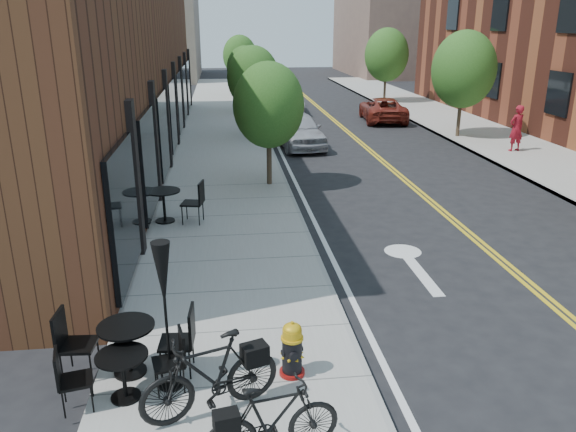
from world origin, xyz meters
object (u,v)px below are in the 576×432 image
pedestrian (516,128)px  fire_hydrant (292,350)px  bistro_set_c (164,201)px  parked_car_far (383,109)px  patio_umbrella (163,285)px  parked_car_b (282,118)px  bicycle_right (273,421)px  bistro_set_b (127,342)px  parked_car_c (284,100)px  bistro_set_a (123,370)px  bicycle_left (210,375)px  parked_car_a (298,130)px

pedestrian → fire_hydrant: bearing=36.8°
bistro_set_c → parked_car_far: parked_car_far is taller
patio_umbrella → pedestrian: bearing=48.5°
bistro_set_c → parked_car_b: bearing=83.1°
bicycle_right → bistro_set_c: bistro_set_c is taller
parked_car_b → bicycle_right: bearing=-102.6°
bistro_set_b → parked_car_far: 24.25m
bistro_set_c → parked_car_c: bearing=86.8°
fire_hydrant → pedestrian: bearing=32.1°
parked_car_c → bistro_set_a: bearing=-99.3°
bicycle_left → bistro_set_a: size_ratio=1.13×
bicycle_left → parked_car_a: 17.43m
patio_umbrella → parked_car_far: patio_umbrella is taller
bicycle_left → bistro_set_b: 1.59m
pedestrian → bistro_set_b: bearing=30.6°
fire_hydrant → parked_car_b: 19.91m
bicycle_right → parked_car_a: (2.72, 17.96, 0.12)m
patio_umbrella → bicycle_left: bearing=-48.0°
bistro_set_a → bistro_set_b: bearing=79.5°
bistro_set_b → bistro_set_c: 6.71m
parked_car_b → pedestrian: size_ratio=2.34×
bistro_set_c → parked_car_b: 13.53m
fire_hydrant → parked_car_a: 16.53m
bistro_set_a → parked_car_c: size_ratio=0.32×
fire_hydrant → pedestrian: 17.67m
bistro_set_a → pedestrian: (13.08, 14.30, 0.47)m
bicycle_right → pedestrian: pedestrian is taller
parked_car_a → patio_umbrella: bearing=-110.1°
bistro_set_c → pedestrian: (13.19, 7.00, 0.36)m
pedestrian → parked_car_b: bearing=-49.1°
patio_umbrella → bistro_set_c: bearing=95.7°
bistro_set_b → parked_car_far: size_ratio=0.42×
parked_car_b → parked_car_far: bearing=18.1°
patio_umbrella → parked_car_b: 20.25m
bicycle_right → fire_hydrant: bearing=-25.8°
fire_hydrant → bicycle_right: bearing=-125.3°
bicycle_left → patio_umbrella: patio_umbrella is taller
bistro_set_c → pedestrian: pedestrian is taller
parked_car_a → parked_car_far: 8.08m
bistro_set_a → parked_car_b: parked_car_b is taller
parked_car_far → bicycle_left: bearing=75.2°
bicycle_left → patio_umbrella: (-0.58, 0.65, 1.00)m
bistro_set_a → parked_car_b: (4.30, 20.09, 0.14)m
bistro_set_b → parked_car_a: (4.65, 16.06, 0.10)m
fire_hydrant → patio_umbrella: 2.09m
bistro_set_a → parked_car_far: size_ratio=0.37×
fire_hydrant → bistro_set_a: bistro_set_a is taller
bistro_set_a → patio_umbrella: patio_umbrella is taller
bistro_set_b → patio_umbrella: 1.28m
pedestrian → bistro_set_c: bearing=12.2°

